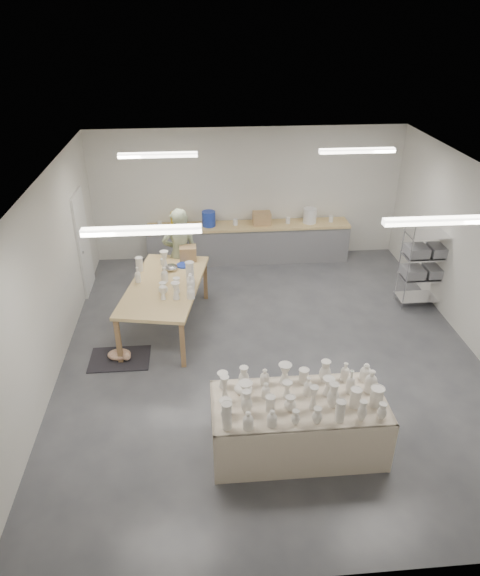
{
  "coord_description": "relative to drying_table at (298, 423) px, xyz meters",
  "views": [
    {
      "loc": [
        -1.14,
        -7.16,
        5.23
      ],
      "look_at": [
        -0.48,
        0.44,
        1.05
      ],
      "focal_mm": 32.0,
      "sensor_mm": 36.0,
      "label": 1
    }
  ],
  "objects": [
    {
      "name": "potter",
      "position": [
        -1.58,
        4.3,
        0.51
      ],
      "size": [
        0.76,
        0.56,
        1.9
      ],
      "primitive_type": "imported",
      "rotation": [
        0.0,
        0.0,
        3.3
      ],
      "color": "#99A781",
      "rests_on": "ground"
    },
    {
      "name": "cat",
      "position": [
        -2.6,
        2.19,
        -0.33
      ],
      "size": [
        0.45,
        0.38,
        0.17
      ],
      "rotation": [
        0.0,
        0.0,
        0.31
      ],
      "color": "white",
      "rests_on": "rug"
    },
    {
      "name": "rug",
      "position": [
        -2.61,
        2.2,
        -0.43
      ],
      "size": [
        1.0,
        0.7,
        0.02
      ],
      "primitive_type": "cube",
      "color": "black",
      "rests_on": "ground"
    },
    {
      "name": "work_table",
      "position": [
        -1.77,
        3.23,
        0.47
      ],
      "size": [
        1.64,
        2.6,
        1.28
      ],
      "rotation": [
        0.0,
        0.0,
        -0.19
      ],
      "color": "tan",
      "rests_on": "ground"
    },
    {
      "name": "drying_table",
      "position": [
        0.0,
        0.0,
        0.0
      ],
      "size": [
        2.26,
        1.07,
        1.17
      ],
      "rotation": [
        0.0,
        0.0,
        -0.0
      ],
      "color": "olive",
      "rests_on": "ground"
    },
    {
      "name": "back_counter",
      "position": [
        -0.07,
        5.87,
        0.05
      ],
      "size": [
        4.6,
        0.6,
        1.24
      ],
      "color": "tan",
      "rests_on": "ground"
    },
    {
      "name": "room",
      "position": [
        -0.16,
        2.27,
        1.62
      ],
      "size": [
        8.0,
        8.02,
        3.0
      ],
      "color": "#424449",
      "rests_on": "ground"
    },
    {
      "name": "red_stool",
      "position": [
        -1.58,
        4.57,
        -0.19
      ],
      "size": [
        0.37,
        0.37,
        0.28
      ],
      "rotation": [
        0.0,
        0.0,
        0.26
      ],
      "color": "red",
      "rests_on": "ground"
    },
    {
      "name": "wire_shelf",
      "position": [
        3.14,
        3.59,
        0.48
      ],
      "size": [
        0.88,
        0.48,
        1.8
      ],
      "color": "silver",
      "rests_on": "ground"
    }
  ]
}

